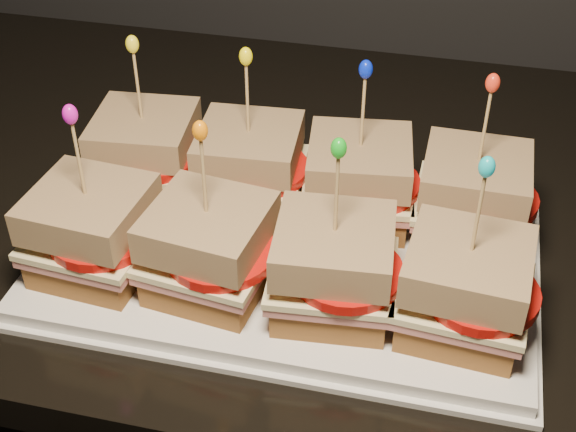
# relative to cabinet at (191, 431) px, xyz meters

# --- Properties ---
(cabinet) EXTENTS (2.40, 0.63, 0.86)m
(cabinet) POSITION_rel_cabinet_xyz_m (0.00, 0.00, 0.00)
(cabinet) COLOR black
(cabinet) RESTS_ON ground
(granite_slab) EXTENTS (2.44, 0.67, 0.04)m
(granite_slab) POSITION_rel_cabinet_xyz_m (0.00, 0.00, 0.45)
(granite_slab) COLOR black
(granite_slab) RESTS_ON cabinet
(platter) EXTENTS (0.44, 0.27, 0.02)m
(platter) POSITION_rel_cabinet_xyz_m (0.17, -0.13, 0.47)
(platter) COLOR white
(platter) RESTS_ON granite_slab
(platter_rim) EXTENTS (0.45, 0.28, 0.01)m
(platter_rim) POSITION_rel_cabinet_xyz_m (0.17, -0.13, 0.47)
(platter_rim) COLOR white
(platter_rim) RESTS_ON granite_slab
(sandwich_0_bread_bot) EXTENTS (0.10, 0.10, 0.03)m
(sandwich_0_bread_bot) POSITION_rel_cabinet_xyz_m (0.02, -0.07, 0.49)
(sandwich_0_bread_bot) COLOR brown
(sandwich_0_bread_bot) RESTS_ON platter
(sandwich_0_ham) EXTENTS (0.11, 0.11, 0.01)m
(sandwich_0_ham) POSITION_rel_cabinet_xyz_m (0.02, -0.07, 0.51)
(sandwich_0_ham) COLOR #B3675B
(sandwich_0_ham) RESTS_ON sandwich_0_bread_bot
(sandwich_0_cheese) EXTENTS (0.11, 0.11, 0.01)m
(sandwich_0_cheese) POSITION_rel_cabinet_xyz_m (0.02, -0.07, 0.52)
(sandwich_0_cheese) COLOR #F2E8A8
(sandwich_0_cheese) RESTS_ON sandwich_0_ham
(sandwich_0_tomato) EXTENTS (0.09, 0.09, 0.01)m
(sandwich_0_tomato) POSITION_rel_cabinet_xyz_m (0.03, -0.07, 0.53)
(sandwich_0_tomato) COLOR red
(sandwich_0_tomato) RESTS_ON sandwich_0_cheese
(sandwich_0_bread_top) EXTENTS (0.10, 0.10, 0.03)m
(sandwich_0_bread_top) POSITION_rel_cabinet_xyz_m (0.02, -0.07, 0.55)
(sandwich_0_bread_top) COLOR #51230A
(sandwich_0_bread_top) RESTS_ON sandwich_0_tomato
(sandwich_0_pick) EXTENTS (0.00, 0.00, 0.09)m
(sandwich_0_pick) POSITION_rel_cabinet_xyz_m (0.02, -0.07, 0.59)
(sandwich_0_pick) COLOR tan
(sandwich_0_pick) RESTS_ON sandwich_0_bread_top
(sandwich_0_frill) EXTENTS (0.01, 0.01, 0.02)m
(sandwich_0_frill) POSITION_rel_cabinet_xyz_m (0.02, -0.07, 0.64)
(sandwich_0_frill) COLOR yellow
(sandwich_0_frill) RESTS_ON sandwich_0_pick
(sandwich_1_bread_bot) EXTENTS (0.10, 0.10, 0.03)m
(sandwich_1_bread_bot) POSITION_rel_cabinet_xyz_m (0.12, -0.07, 0.49)
(sandwich_1_bread_bot) COLOR brown
(sandwich_1_bread_bot) RESTS_ON platter
(sandwich_1_ham) EXTENTS (0.11, 0.10, 0.01)m
(sandwich_1_ham) POSITION_rel_cabinet_xyz_m (0.12, -0.07, 0.51)
(sandwich_1_ham) COLOR #B3675B
(sandwich_1_ham) RESTS_ON sandwich_1_bread_bot
(sandwich_1_cheese) EXTENTS (0.11, 0.11, 0.01)m
(sandwich_1_cheese) POSITION_rel_cabinet_xyz_m (0.12, -0.07, 0.52)
(sandwich_1_cheese) COLOR #F2E8A8
(sandwich_1_cheese) RESTS_ON sandwich_1_ham
(sandwich_1_tomato) EXTENTS (0.09, 0.09, 0.01)m
(sandwich_1_tomato) POSITION_rel_cabinet_xyz_m (0.13, -0.07, 0.53)
(sandwich_1_tomato) COLOR red
(sandwich_1_tomato) RESTS_ON sandwich_1_cheese
(sandwich_1_bread_top) EXTENTS (0.10, 0.10, 0.03)m
(sandwich_1_bread_top) POSITION_rel_cabinet_xyz_m (0.12, -0.07, 0.55)
(sandwich_1_bread_top) COLOR #51230A
(sandwich_1_bread_top) RESTS_ON sandwich_1_tomato
(sandwich_1_pick) EXTENTS (0.00, 0.00, 0.09)m
(sandwich_1_pick) POSITION_rel_cabinet_xyz_m (0.12, -0.07, 0.59)
(sandwich_1_pick) COLOR tan
(sandwich_1_pick) RESTS_ON sandwich_1_bread_top
(sandwich_1_frill) EXTENTS (0.01, 0.01, 0.02)m
(sandwich_1_frill) POSITION_rel_cabinet_xyz_m (0.12, -0.07, 0.64)
(sandwich_1_frill) COLOR yellow
(sandwich_1_frill) RESTS_ON sandwich_1_pick
(sandwich_2_bread_bot) EXTENTS (0.10, 0.10, 0.03)m
(sandwich_2_bread_bot) POSITION_rel_cabinet_xyz_m (0.23, -0.07, 0.49)
(sandwich_2_bread_bot) COLOR brown
(sandwich_2_bread_bot) RESTS_ON platter
(sandwich_2_ham) EXTENTS (0.11, 0.11, 0.01)m
(sandwich_2_ham) POSITION_rel_cabinet_xyz_m (0.23, -0.07, 0.51)
(sandwich_2_ham) COLOR #B3675B
(sandwich_2_ham) RESTS_ON sandwich_2_bread_bot
(sandwich_2_cheese) EXTENTS (0.11, 0.11, 0.01)m
(sandwich_2_cheese) POSITION_rel_cabinet_xyz_m (0.23, -0.07, 0.52)
(sandwich_2_cheese) COLOR #F2E8A8
(sandwich_2_cheese) RESTS_ON sandwich_2_ham
(sandwich_2_tomato) EXTENTS (0.09, 0.09, 0.01)m
(sandwich_2_tomato) POSITION_rel_cabinet_xyz_m (0.24, -0.07, 0.53)
(sandwich_2_tomato) COLOR red
(sandwich_2_tomato) RESTS_ON sandwich_2_cheese
(sandwich_2_bread_top) EXTENTS (0.10, 0.10, 0.03)m
(sandwich_2_bread_top) POSITION_rel_cabinet_xyz_m (0.23, -0.07, 0.55)
(sandwich_2_bread_top) COLOR #51230A
(sandwich_2_bread_top) RESTS_ON sandwich_2_tomato
(sandwich_2_pick) EXTENTS (0.00, 0.00, 0.09)m
(sandwich_2_pick) POSITION_rel_cabinet_xyz_m (0.23, -0.07, 0.59)
(sandwich_2_pick) COLOR tan
(sandwich_2_pick) RESTS_ON sandwich_2_bread_top
(sandwich_2_frill) EXTENTS (0.01, 0.01, 0.02)m
(sandwich_2_frill) POSITION_rel_cabinet_xyz_m (0.23, -0.07, 0.64)
(sandwich_2_frill) COLOR #0820D4
(sandwich_2_frill) RESTS_ON sandwich_2_pick
(sandwich_3_bread_bot) EXTENTS (0.09, 0.09, 0.03)m
(sandwich_3_bread_bot) POSITION_rel_cabinet_xyz_m (0.33, -0.07, 0.49)
(sandwich_3_bread_bot) COLOR brown
(sandwich_3_bread_bot) RESTS_ON platter
(sandwich_3_ham) EXTENTS (0.10, 0.10, 0.01)m
(sandwich_3_ham) POSITION_rel_cabinet_xyz_m (0.33, -0.07, 0.51)
(sandwich_3_ham) COLOR #B3675B
(sandwich_3_ham) RESTS_ON sandwich_3_bread_bot
(sandwich_3_cheese) EXTENTS (0.10, 0.10, 0.01)m
(sandwich_3_cheese) POSITION_rel_cabinet_xyz_m (0.33, -0.07, 0.52)
(sandwich_3_cheese) COLOR #F2E8A8
(sandwich_3_cheese) RESTS_ON sandwich_3_ham
(sandwich_3_tomato) EXTENTS (0.09, 0.09, 0.01)m
(sandwich_3_tomato) POSITION_rel_cabinet_xyz_m (0.34, -0.07, 0.53)
(sandwich_3_tomato) COLOR red
(sandwich_3_tomato) RESTS_ON sandwich_3_cheese
(sandwich_3_bread_top) EXTENTS (0.09, 0.09, 0.03)m
(sandwich_3_bread_top) POSITION_rel_cabinet_xyz_m (0.33, -0.07, 0.55)
(sandwich_3_bread_top) COLOR #51230A
(sandwich_3_bread_top) RESTS_ON sandwich_3_tomato
(sandwich_3_pick) EXTENTS (0.00, 0.00, 0.09)m
(sandwich_3_pick) POSITION_rel_cabinet_xyz_m (0.33, -0.07, 0.59)
(sandwich_3_pick) COLOR tan
(sandwich_3_pick) RESTS_ON sandwich_3_bread_top
(sandwich_3_frill) EXTENTS (0.01, 0.01, 0.02)m
(sandwich_3_frill) POSITION_rel_cabinet_xyz_m (0.33, -0.07, 0.64)
(sandwich_3_frill) COLOR red
(sandwich_3_frill) RESTS_ON sandwich_3_pick
(sandwich_4_bread_bot) EXTENTS (0.10, 0.10, 0.03)m
(sandwich_4_bread_bot) POSITION_rel_cabinet_xyz_m (0.02, -0.19, 0.49)
(sandwich_4_bread_bot) COLOR brown
(sandwich_4_bread_bot) RESTS_ON platter
(sandwich_4_ham) EXTENTS (0.11, 0.10, 0.01)m
(sandwich_4_ham) POSITION_rel_cabinet_xyz_m (0.02, -0.19, 0.51)
(sandwich_4_ham) COLOR #B3675B
(sandwich_4_ham) RESTS_ON sandwich_4_bread_bot
(sandwich_4_cheese) EXTENTS (0.11, 0.11, 0.01)m
(sandwich_4_cheese) POSITION_rel_cabinet_xyz_m (0.02, -0.19, 0.52)
(sandwich_4_cheese) COLOR #F2E8A8
(sandwich_4_cheese) RESTS_ON sandwich_4_ham
(sandwich_4_tomato) EXTENTS (0.09, 0.09, 0.01)m
(sandwich_4_tomato) POSITION_rel_cabinet_xyz_m (0.03, -0.20, 0.53)
(sandwich_4_tomato) COLOR red
(sandwich_4_tomato) RESTS_ON sandwich_4_cheese
(sandwich_4_bread_top) EXTENTS (0.10, 0.10, 0.03)m
(sandwich_4_bread_top) POSITION_rel_cabinet_xyz_m (0.02, -0.19, 0.55)
(sandwich_4_bread_top) COLOR #51230A
(sandwich_4_bread_top) RESTS_ON sandwich_4_tomato
(sandwich_4_pick) EXTENTS (0.00, 0.00, 0.09)m
(sandwich_4_pick) POSITION_rel_cabinet_xyz_m (0.02, -0.19, 0.59)
(sandwich_4_pick) COLOR tan
(sandwich_4_pick) RESTS_ON sandwich_4_bread_top
(sandwich_4_frill) EXTENTS (0.01, 0.01, 0.02)m
(sandwich_4_frill) POSITION_rel_cabinet_xyz_m (0.02, -0.19, 0.64)
(sandwich_4_frill) COLOR #D710B6
(sandwich_4_frill) RESTS_ON sandwich_4_pick
(sandwich_5_bread_bot) EXTENTS (0.10, 0.10, 0.03)m
(sandwich_5_bread_bot) POSITION_rel_cabinet_xyz_m (0.12, -0.19, 0.49)
(sandwich_5_bread_bot) COLOR brown
(sandwich_5_bread_bot) RESTS_ON platter
(sandwich_5_ham) EXTENTS (0.11, 0.11, 0.01)m
(sandwich_5_ham) POSITION_rel_cabinet_xyz_m (0.12, -0.19, 0.51)
(sandwich_5_ham) COLOR #B3675B
(sandwich_5_ham) RESTS_ON sandwich_5_bread_bot
(sandwich_5_cheese) EXTENTS (0.11, 0.11, 0.01)m
(sandwich_5_cheese) POSITION_rel_cabinet_xyz_m (0.12, -0.19, 0.52)
(sandwich_5_cheese) COLOR #F2E8A8
(sandwich_5_cheese) RESTS_ON sandwich_5_ham
(sandwich_5_tomato) EXTENTS (0.09, 0.09, 0.01)m
(sandwich_5_tomato) POSITION_rel_cabinet_xyz_m (0.13, -0.20, 0.53)
(sandwich_5_tomato) COLOR red
(sandwich_5_tomato) RESTS_ON sandwich_5_cheese
(sandwich_5_bread_top) EXTENTS (0.10, 0.10, 0.03)m
(sandwich_5_bread_top) POSITION_rel_cabinet_xyz_m (0.12, -0.19, 0.55)
(sandwich_5_bread_top) COLOR #51230A
(sandwich_5_bread_top) RESTS_ON sandwich_5_tomato
(sandwich_5_pick) EXTENTS (0.00, 0.00, 0.09)m
(sandwich_5_pick) POSITION_rel_cabinet_xyz_m (0.12, -0.19, 0.59)
(sandwich_5_pick) COLOR tan
(sandwich_5_pick) RESTS_ON sandwich_5_bread_top
(sandwich_5_frill) EXTENTS (0.01, 0.01, 0.02)m
(sandwich_5_frill) POSITION_rel_cabinet_xyz_m (0.12, -0.19, 0.64)
(sandwich_5_frill) COLOR orange
(sandwich_5_frill) RESTS_ON sandwich_5_pick
(sandwich_6_bread_bot) EXTENTS (0.10, 0.10, 0.03)m
(sandwich_6_bread_bot) POSITION_rel_cabinet_xyz_m (0.23, -0.19, 0.49)
(sandwich_6_bread_bot) COLOR brown
(sandwich_6_bread_bot) RESTS_ON platter
(sandwich_6_ham) EXTENTS (0.11, 0.10, 0.01)m
(sandwich_6_ham) POSITION_rel_cabinet_xyz_m (0.23, -0.19, 0.51)
(sandwich_6_ham) COLOR #B3675B
(sandwich_6_ham) RESTS_ON sandwich_6_bread_bot
(sandwich_6_cheese) EXTENTS (0.11, 0.11, 0.01)m
(sandwich_6_cheese) POSITION_rel_cabinet_xyz_m (0.23, -0.19, 0.52)
(sandwich_6_cheese) COLOR #F2E8A8
(sandwich_6_cheese) RESTS_ON sandwich_6_ham
(sandwich_6_tomato) EXTENTS (0.09, 0.09, 0.01)m
(sandwich_6_tomato) POSITION_rel_cabinet_xyz_m (0.24, -0.20, 0.53)
(sandwich_6_tomato) COLOR red
(sandwich_6_tomato) RESTS_ON sandwich_6_cheese
(sandwich_6_bread_top) EXTENTS (0.10, 0.10, 0.03)m
(sandwich_6_bread_top) POSITION_rel_cabinet_xyz_m (0.23, -0.19, 0.55)
(sandwich_6_bread_top) COLOR #51230A
(sandwich_6_bread_top) RESTS_ON sandwich_6_tomato
(sandwich_6_pick) EXTENTS (0.00, 0.00, 0.09)m
(sandwich_6_pick) POSITION_rel_cabinet_xyz_m (0.23, -0.19, 0.59)
(sandwich_6_pick) COLOR tan
(sandwich_6_pick) RESTS_ON sandwich_6_bread_top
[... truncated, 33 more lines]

